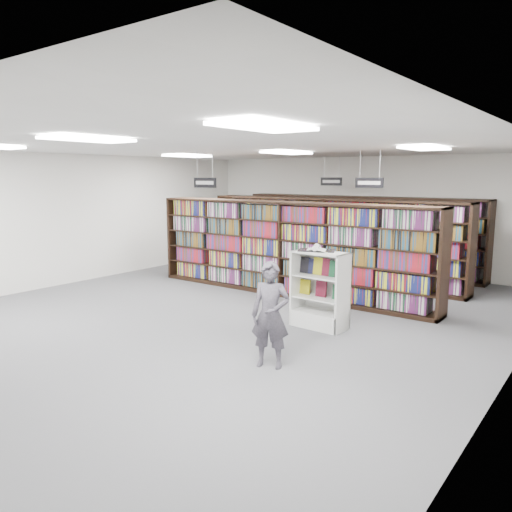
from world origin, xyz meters
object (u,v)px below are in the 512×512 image
Objects in this scene: bookshelf_row_near at (286,249)px; endcap_display at (321,301)px; shopper at (270,315)px; open_book at (316,249)px.

endcap_display is (1.86, -1.70, -0.58)m from bookshelf_row_near.
endcap_display is 0.91× the size of shopper.
open_book is (-0.12, 0.03, 0.92)m from endcap_display.
endcap_display is at bearing -39.19° from open_book.
bookshelf_row_near reaches higher than endcap_display.
bookshelf_row_near is 2.43m from open_book.
bookshelf_row_near is 9.62× the size of open_book.
endcap_display is at bearing -42.50° from bookshelf_row_near.
open_book is 2.25m from shopper.
open_book is at bearing 167.30° from endcap_display.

